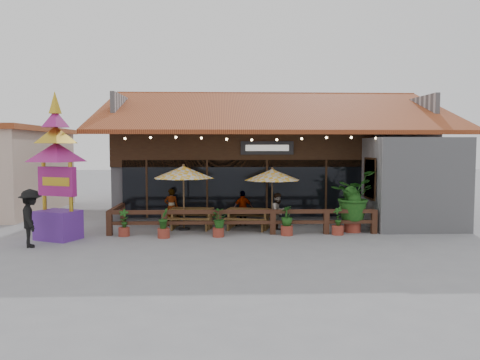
{
  "coord_description": "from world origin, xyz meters",
  "views": [
    {
      "loc": [
        -2.39,
        -17.6,
        3.22
      ],
      "look_at": [
        -1.64,
        1.5,
        1.88
      ],
      "focal_mm": 35.0,
      "sensor_mm": 36.0,
      "label": 1
    }
  ],
  "objects_px": {
    "pedestrian": "(31,218)",
    "umbrella_left": "(184,172)",
    "picnic_table_right": "(248,215)",
    "thai_sign_tower": "(56,156)",
    "picnic_table_left": "(192,215)",
    "tropical_plant": "(353,197)",
    "umbrella_right": "(272,175)"
  },
  "relations": [
    {
      "from": "picnic_table_right",
      "to": "picnic_table_left",
      "type": "bearing_deg",
      "value": 174.96
    },
    {
      "from": "picnic_table_left",
      "to": "pedestrian",
      "type": "distance_m",
      "value": 5.99
    },
    {
      "from": "thai_sign_tower",
      "to": "pedestrian",
      "type": "height_order",
      "value": "thai_sign_tower"
    },
    {
      "from": "pedestrian",
      "to": "picnic_table_left",
      "type": "bearing_deg",
      "value": -79.63
    },
    {
      "from": "picnic_table_right",
      "to": "tropical_plant",
      "type": "xyz_separation_m",
      "value": [
        3.93,
        -0.82,
        0.81
      ]
    },
    {
      "from": "picnic_table_right",
      "to": "pedestrian",
      "type": "xyz_separation_m",
      "value": [
        -7.22,
        -3.1,
        0.41
      ]
    },
    {
      "from": "picnic_table_left",
      "to": "thai_sign_tower",
      "type": "xyz_separation_m",
      "value": [
        -4.54,
        -2.07,
        2.38
      ]
    },
    {
      "from": "picnic_table_left",
      "to": "pedestrian",
      "type": "relative_size",
      "value": 0.98
    },
    {
      "from": "tropical_plant",
      "to": "pedestrian",
      "type": "relative_size",
      "value": 1.25
    },
    {
      "from": "umbrella_left",
      "to": "picnic_table_right",
      "type": "distance_m",
      "value": 3.06
    },
    {
      "from": "pedestrian",
      "to": "umbrella_left",
      "type": "bearing_deg",
      "value": -80.2
    },
    {
      "from": "thai_sign_tower",
      "to": "pedestrian",
      "type": "xyz_separation_m",
      "value": [
        -0.45,
        -1.23,
        -1.98
      ]
    },
    {
      "from": "umbrella_left",
      "to": "umbrella_right",
      "type": "height_order",
      "value": "umbrella_left"
    },
    {
      "from": "picnic_table_left",
      "to": "pedestrian",
      "type": "bearing_deg",
      "value": -146.46
    },
    {
      "from": "thai_sign_tower",
      "to": "pedestrian",
      "type": "distance_m",
      "value": 2.38
    },
    {
      "from": "picnic_table_left",
      "to": "tropical_plant",
      "type": "height_order",
      "value": "tropical_plant"
    },
    {
      "from": "pedestrian",
      "to": "tropical_plant",
      "type": "bearing_deg",
      "value": -101.61
    },
    {
      "from": "umbrella_left",
      "to": "picnic_table_left",
      "type": "distance_m",
      "value": 1.75
    },
    {
      "from": "picnic_table_left",
      "to": "thai_sign_tower",
      "type": "bearing_deg",
      "value": -155.5
    },
    {
      "from": "picnic_table_right",
      "to": "thai_sign_tower",
      "type": "relative_size",
      "value": 0.36
    },
    {
      "from": "umbrella_left",
      "to": "thai_sign_tower",
      "type": "relative_size",
      "value": 0.52
    },
    {
      "from": "thai_sign_tower",
      "to": "picnic_table_left",
      "type": "bearing_deg",
      "value": 24.5
    },
    {
      "from": "umbrella_right",
      "to": "pedestrian",
      "type": "distance_m",
      "value": 8.93
    },
    {
      "from": "thai_sign_tower",
      "to": "tropical_plant",
      "type": "distance_m",
      "value": 10.87
    },
    {
      "from": "umbrella_right",
      "to": "tropical_plant",
      "type": "bearing_deg",
      "value": -20.17
    },
    {
      "from": "picnic_table_right",
      "to": "pedestrian",
      "type": "relative_size",
      "value": 1.05
    },
    {
      "from": "umbrella_left",
      "to": "pedestrian",
      "type": "height_order",
      "value": "umbrella_left"
    },
    {
      "from": "picnic_table_right",
      "to": "thai_sign_tower",
      "type": "bearing_deg",
      "value": -164.57
    },
    {
      "from": "picnic_table_left",
      "to": "picnic_table_right",
      "type": "height_order",
      "value": "picnic_table_left"
    },
    {
      "from": "picnic_table_right",
      "to": "thai_sign_tower",
      "type": "distance_m",
      "value": 7.42
    },
    {
      "from": "picnic_table_left",
      "to": "thai_sign_tower",
      "type": "relative_size",
      "value": 0.33
    },
    {
      "from": "picnic_table_left",
      "to": "picnic_table_right",
      "type": "distance_m",
      "value": 2.25
    }
  ]
}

